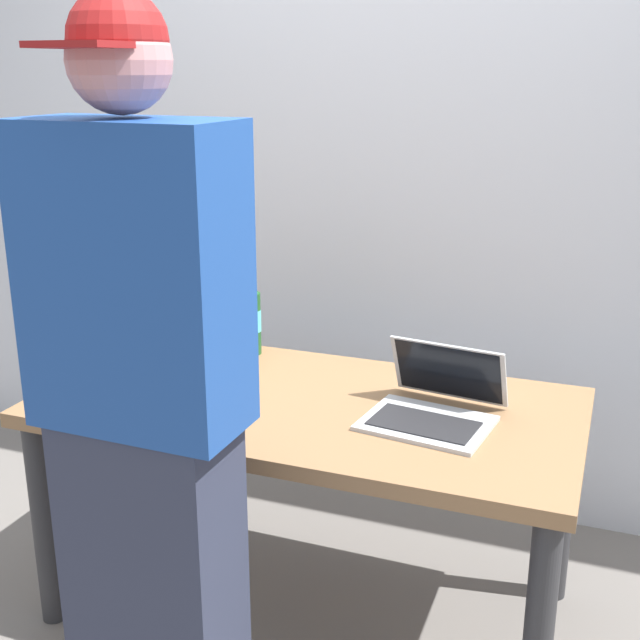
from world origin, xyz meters
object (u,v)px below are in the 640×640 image
beer_bottle_amber (236,335)px  beer_bottle_dark (219,316)px  person_figure (144,422)px  beer_bottle_green (251,317)px  laptop (434,405)px

beer_bottle_amber → beer_bottle_dark: bearing=136.5°
beer_bottle_amber → person_figure: bearing=-76.8°
beer_bottle_green → beer_bottle_amber: (0.01, -0.13, -0.02)m
laptop → person_figure: (-0.49, -0.67, 0.16)m
beer_bottle_dark → person_figure: 1.02m
beer_bottle_amber → beer_bottle_dark: size_ratio=0.88×
beer_bottle_green → beer_bottle_dark: (-0.11, -0.01, -0.00)m
beer_bottle_green → person_figure: bearing=-78.1°
laptop → beer_bottle_dark: bearing=160.1°
beer_bottle_green → beer_bottle_amber: 0.13m
beer_bottle_green → person_figure: 1.00m
beer_bottle_green → person_figure: size_ratio=0.18×
beer_bottle_green → beer_bottle_dark: 0.12m
laptop → beer_bottle_green: (-0.70, 0.31, 0.09)m
laptop → beer_bottle_green: bearing=156.3°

